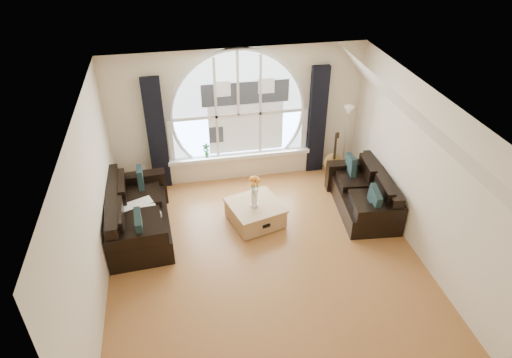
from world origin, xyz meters
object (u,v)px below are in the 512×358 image
object	(u,v)px
vase_flowers	(254,187)
potted_plant	(206,150)
sofa_left	(139,214)
floor_lamp	(345,143)
sofa_right	(363,192)
coffee_chest	(255,212)
guitar	(334,153)

from	to	relation	value
vase_flowers	potted_plant	bearing A→B (deg)	112.96
sofa_left	floor_lamp	world-z (taller)	floor_lamp
vase_flowers	floor_lamp	size ratio (longest dim) A/B	0.44
sofa_right	floor_lamp	xyz separation A→B (m)	(0.03, 1.16, 0.40)
vase_flowers	sofa_left	bearing A→B (deg)	176.31
vase_flowers	potted_plant	world-z (taller)	vase_flowers
sofa_left	potted_plant	size ratio (longest dim) A/B	6.68
coffee_chest	floor_lamp	world-z (taller)	floor_lamp
coffee_chest	potted_plant	xyz separation A→B (m)	(-0.70, 1.57, 0.48)
sofa_left	guitar	xyz separation A→B (m)	(3.91, 1.14, 0.13)
sofa_left	vase_flowers	xyz separation A→B (m)	(2.00, -0.13, 0.38)
sofa_left	potted_plant	xyz separation A→B (m)	(1.33, 1.46, 0.30)
vase_flowers	guitar	distance (m)	2.31
sofa_left	potted_plant	distance (m)	2.00
vase_flowers	guitar	size ratio (longest dim) A/B	0.66
sofa_left	coffee_chest	distance (m)	2.04
potted_plant	guitar	bearing A→B (deg)	-7.03
potted_plant	floor_lamp	bearing A→B (deg)	-8.63
sofa_left	vase_flowers	size ratio (longest dim) A/B	2.80
coffee_chest	vase_flowers	xyz separation A→B (m)	(-0.02, -0.02, 0.57)
sofa_right	coffee_chest	bearing A→B (deg)	-174.73
sofa_right	guitar	xyz separation A→B (m)	(-0.14, 1.26, 0.13)
sofa_right	guitar	distance (m)	1.27
coffee_chest	floor_lamp	xyz separation A→B (m)	(2.06, 1.15, 0.58)
coffee_chest	guitar	xyz separation A→B (m)	(1.89, 1.25, 0.31)
sofa_right	floor_lamp	world-z (taller)	floor_lamp
sofa_right	coffee_chest	distance (m)	2.04
sofa_left	guitar	distance (m)	4.08
coffee_chest	vase_flowers	size ratio (longest dim) A/B	1.27
vase_flowers	floor_lamp	world-z (taller)	floor_lamp
sofa_right	potted_plant	world-z (taller)	potted_plant
sofa_left	sofa_right	bearing A→B (deg)	-5.05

